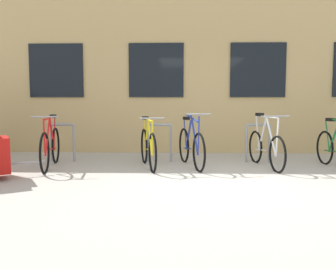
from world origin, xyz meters
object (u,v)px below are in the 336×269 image
bicycle_yellow (148,147)px  bicycle_blue (191,146)px  bicycle_white (266,147)px  bicycle_red (51,147)px

bicycle_yellow → bicycle_blue: bicycle_blue is taller
bicycle_yellow → bicycle_white: (2.21, 0.09, -0.01)m
bicycle_red → bicycle_blue: 2.64m
bicycle_yellow → bicycle_red: bearing=-177.2°
bicycle_red → bicycle_yellow: 1.82m
bicycle_red → bicycle_blue: size_ratio=1.04×
bicycle_blue → bicycle_yellow: bearing=-171.7°
bicycle_red → bicycle_white: (4.04, 0.18, -0.02)m
bicycle_yellow → bicycle_white: bearing=2.2°
bicycle_yellow → bicycle_blue: (0.81, 0.12, 0.00)m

